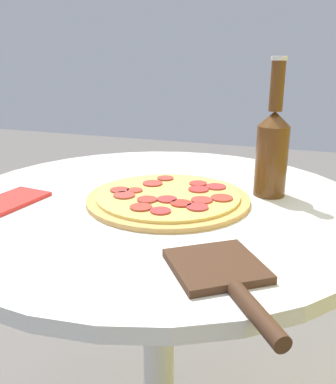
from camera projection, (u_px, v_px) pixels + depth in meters
table at (158, 270)px, 0.94m from camera, size 0.87×0.87×0.75m
pizza at (168, 198)px, 0.87m from camera, size 0.33×0.33×0.02m
beer_bottle at (272, 148)px, 0.88m from camera, size 0.07×0.07×0.28m
pizza_paddle at (224, 276)px, 0.58m from camera, size 0.24×0.20×0.02m
napkin at (10, 201)px, 0.87m from camera, size 0.16×0.11×0.01m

